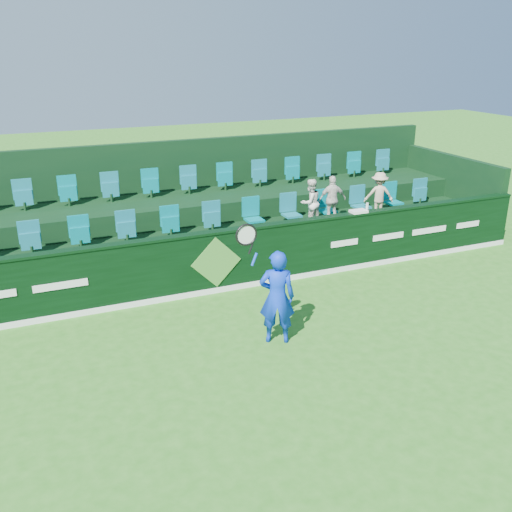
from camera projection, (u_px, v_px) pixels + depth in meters
name	position (u px, v px, depth m)	size (l,w,h in m)	color
ground	(301.00, 389.00, 8.75)	(60.00, 60.00, 0.00)	#266D1A
sponsor_hoarding	(215.00, 262.00, 11.96)	(16.00, 0.25, 1.35)	black
stand_tier_front	(199.00, 257.00, 13.01)	(16.00, 2.00, 0.80)	black
stand_tier_back	(176.00, 224.00, 14.56)	(16.00, 1.80, 1.30)	black
stand_rear	(170.00, 198.00, 14.74)	(16.00, 4.10, 2.60)	black
seat_row_front	(193.00, 223.00, 13.11)	(13.50, 0.50, 0.60)	#01747C
seat_row_back	(171.00, 185.00, 14.48)	(13.50, 0.50, 0.60)	#01747C
tennis_player	(277.00, 296.00, 9.86)	(1.22, 0.63, 2.34)	#0B30C7
spectator_left	(310.00, 203.00, 13.73)	(0.56, 0.43, 1.15)	silver
spectator_middle	(332.00, 199.00, 13.95)	(0.69, 0.29, 1.18)	beige
spectator_right	(379.00, 195.00, 14.46)	(0.74, 0.43, 1.15)	tan
towel	(359.00, 211.00, 13.00)	(0.38, 0.25, 0.06)	white
drinks_bottle	(367.00, 207.00, 13.06)	(0.06, 0.06, 0.20)	silver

